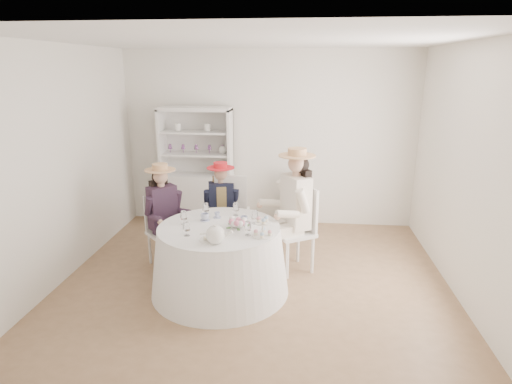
# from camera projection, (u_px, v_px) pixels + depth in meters

# --- Properties ---
(ground) EXTENTS (4.50, 4.50, 0.00)m
(ground) POSITION_uv_depth(u_px,v_px,m) (255.00, 278.00, 5.12)
(ground) COLOR brown
(ground) RESTS_ON ground
(ceiling) EXTENTS (4.50, 4.50, 0.00)m
(ceiling) POSITION_uv_depth(u_px,v_px,m) (255.00, 40.00, 4.36)
(ceiling) COLOR white
(ceiling) RESTS_ON wall_back
(wall_back) EXTENTS (4.50, 0.00, 4.50)m
(wall_back) POSITION_uv_depth(u_px,v_px,m) (269.00, 139.00, 6.65)
(wall_back) COLOR white
(wall_back) RESTS_ON ground
(wall_front) EXTENTS (4.50, 0.00, 4.50)m
(wall_front) POSITION_uv_depth(u_px,v_px,m) (223.00, 237.00, 2.83)
(wall_front) COLOR white
(wall_front) RESTS_ON ground
(wall_left) EXTENTS (0.00, 4.50, 4.50)m
(wall_left) POSITION_uv_depth(u_px,v_px,m) (63.00, 164.00, 4.96)
(wall_left) COLOR white
(wall_left) RESTS_ON ground
(wall_right) EXTENTS (0.00, 4.50, 4.50)m
(wall_right) POSITION_uv_depth(u_px,v_px,m) (467.00, 174.00, 4.51)
(wall_right) COLOR white
(wall_right) RESTS_ON ground
(tea_table) EXTENTS (1.53, 1.53, 0.77)m
(tea_table) POSITION_uv_depth(u_px,v_px,m) (220.00, 259.00, 4.75)
(tea_table) COLOR white
(tea_table) RESTS_ON ground
(hutch) EXTENTS (1.24, 0.77, 1.86)m
(hutch) POSITION_uv_depth(u_px,v_px,m) (198.00, 184.00, 6.73)
(hutch) COLOR silver
(hutch) RESTS_ON ground
(side_table) EXTENTS (0.50, 0.50, 0.62)m
(side_table) POSITION_uv_depth(u_px,v_px,m) (297.00, 211.00, 6.56)
(side_table) COLOR silver
(side_table) RESTS_ON ground
(hatbox) EXTENTS (0.36, 0.36, 0.27)m
(hatbox) POSITION_uv_depth(u_px,v_px,m) (298.00, 182.00, 6.43)
(hatbox) COLOR black
(hatbox) RESTS_ON side_table
(guest_left) EXTENTS (0.56, 0.56, 1.31)m
(guest_left) POSITION_uv_depth(u_px,v_px,m) (163.00, 209.00, 5.28)
(guest_left) COLOR silver
(guest_left) RESTS_ON ground
(guest_mid) EXTENTS (0.47, 0.50, 1.26)m
(guest_mid) POSITION_uv_depth(u_px,v_px,m) (221.00, 203.00, 5.61)
(guest_mid) COLOR silver
(guest_mid) RESTS_ON ground
(guest_right) EXTENTS (0.66, 0.60, 1.53)m
(guest_right) POSITION_uv_depth(u_px,v_px,m) (294.00, 204.00, 5.10)
(guest_right) COLOR silver
(guest_right) RESTS_ON ground
(spare_chair) EXTENTS (0.47, 0.47, 1.08)m
(spare_chair) POSITION_uv_depth(u_px,v_px,m) (232.00, 210.00, 5.77)
(spare_chair) COLOR silver
(spare_chair) RESTS_ON ground
(teacup_a) EXTENTS (0.11, 0.11, 0.08)m
(teacup_a) POSITION_uv_depth(u_px,v_px,m) (205.00, 217.00, 4.81)
(teacup_a) COLOR white
(teacup_a) RESTS_ON tea_table
(teacup_b) EXTENTS (0.07, 0.07, 0.06)m
(teacup_b) POSITION_uv_depth(u_px,v_px,m) (217.00, 215.00, 4.90)
(teacup_b) COLOR white
(teacup_b) RESTS_ON tea_table
(teacup_c) EXTENTS (0.09, 0.09, 0.07)m
(teacup_c) POSITION_uv_depth(u_px,v_px,m) (244.00, 220.00, 4.76)
(teacup_c) COLOR white
(teacup_c) RESTS_ON tea_table
(flower_bowl) EXTENTS (0.22, 0.22, 0.05)m
(flower_bowl) POSITION_uv_depth(u_px,v_px,m) (238.00, 225.00, 4.63)
(flower_bowl) COLOR white
(flower_bowl) RESTS_ON tea_table
(flower_arrangement) EXTENTS (0.17, 0.17, 0.06)m
(flower_arrangement) POSITION_uv_depth(u_px,v_px,m) (237.00, 223.00, 4.52)
(flower_arrangement) COLOR #D56A8A
(flower_arrangement) RESTS_ON tea_table
(table_teapot) EXTENTS (0.27, 0.19, 0.20)m
(table_teapot) POSITION_uv_depth(u_px,v_px,m) (216.00, 235.00, 4.19)
(table_teapot) COLOR white
(table_teapot) RESTS_ON tea_table
(sandwich_plate) EXTENTS (0.24, 0.24, 0.05)m
(sandwich_plate) POSITION_uv_depth(u_px,v_px,m) (212.00, 239.00, 4.27)
(sandwich_plate) COLOR white
(sandwich_plate) RESTS_ON tea_table
(cupcake_stand) EXTENTS (0.21, 0.21, 0.20)m
(cupcake_stand) POSITION_uv_depth(u_px,v_px,m) (263.00, 229.00, 4.36)
(cupcake_stand) COLOR white
(cupcake_stand) RESTS_ON tea_table
(stemware_set) EXTENTS (0.86, 0.86, 0.15)m
(stemware_set) POSITION_uv_depth(u_px,v_px,m) (219.00, 220.00, 4.62)
(stemware_set) COLOR white
(stemware_set) RESTS_ON tea_table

